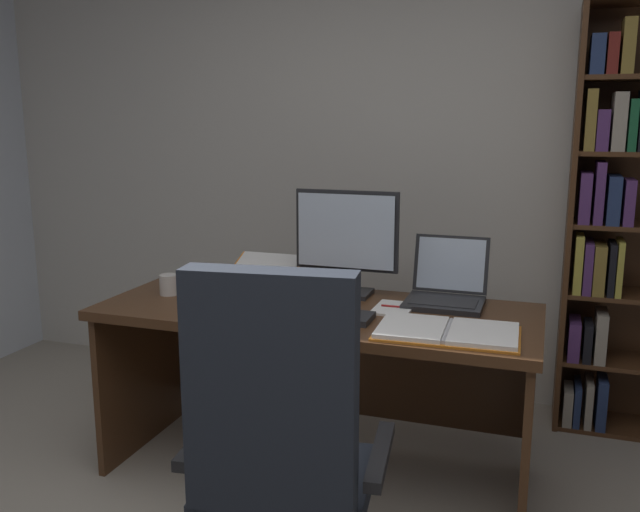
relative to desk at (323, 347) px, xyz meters
The scene contains 12 objects.
wall_back 1.31m from the desk, 79.53° to the left, with size 5.70×0.12×2.64m, color beige.
desk is the anchor object (origin of this frame).
office_chair 0.93m from the desk, 78.83° to the right, with size 0.65×0.60×1.11m.
monitor 0.46m from the desk, 70.71° to the left, with size 0.46×0.16×0.46m.
laptop 0.58m from the desk, 18.71° to the left, with size 0.32×0.33×0.26m.
keyboard 0.30m from the desk, 75.37° to the right, with size 0.42×0.15×0.02m, color #232326.
computer_mouse 0.39m from the desk, 139.34° to the right, with size 0.06×0.10×0.04m, color #232326.
reading_stand_with_book 0.50m from the desk, 148.46° to the left, with size 0.33×0.28×0.12m.
open_binder 0.65m from the desk, 24.97° to the right, with size 0.52×0.32×0.02m.
notepad 0.37m from the desk, ahead, with size 0.15×0.21×0.01m, color white.
pen 0.39m from the desk, ahead, with size 0.01×0.01×0.14m, color maroon.
coffee_mug 0.73m from the desk, behind, with size 0.08×0.08×0.09m, color silver.
Camera 1 is at (0.68, -1.24, 1.50)m, focal length 37.91 mm.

